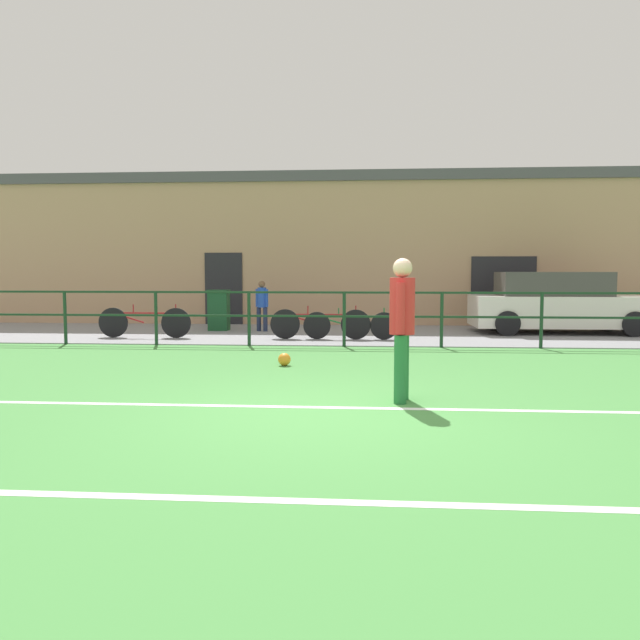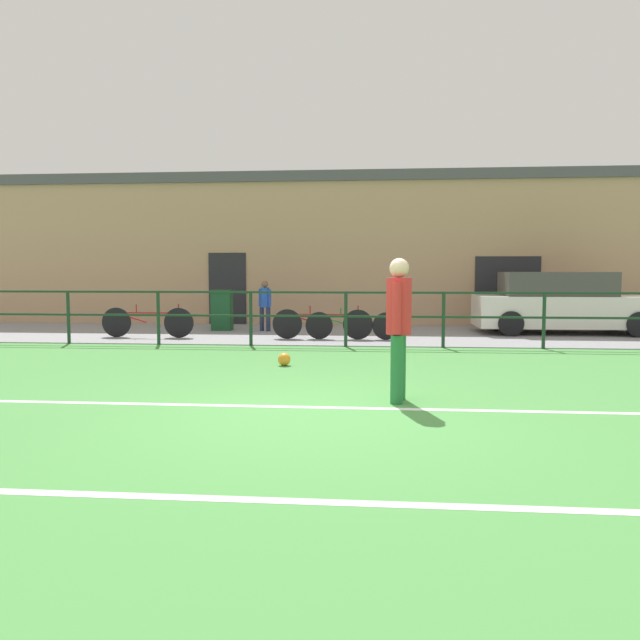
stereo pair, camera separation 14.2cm
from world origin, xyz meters
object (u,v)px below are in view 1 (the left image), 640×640
parked_car_red (558,304)px  bicycle_parked_1 (320,324)px  bicycle_parked_2 (350,325)px  trash_bin_0 (219,310)px  bicycle_parked_0 (144,322)px  player_striker (402,321)px  soccer_ball_match (284,359)px  spectator_child (262,303)px

parked_car_red → bicycle_parked_1: 6.15m
parked_car_red → bicycle_parked_2: bearing=-160.0°
trash_bin_0 → bicycle_parked_0: bearing=-124.6°
parked_car_red → bicycle_parked_0: 10.13m
player_striker → bicycle_parked_0: player_striker is taller
soccer_ball_match → bicycle_parked_0: 5.44m
spectator_child → bicycle_parked_1: bearing=152.8°
parked_car_red → spectator_child: bearing=-179.0°
bicycle_parked_2 → parked_car_red: bearing=20.0°
player_striker → bicycle_parked_2: (-0.80, 6.57, -0.63)m
bicycle_parked_1 → bicycle_parked_2: bearing=-0.0°
soccer_ball_match → bicycle_parked_0: bicycle_parked_0 is taller
soccer_ball_match → bicycle_parked_0: size_ratio=0.10×
bicycle_parked_1 → bicycle_parked_0: bearing=-180.0°
parked_car_red → bicycle_parked_1: bearing=-162.1°
spectator_child → bicycle_parked_2: size_ratio=0.61×
bicycle_parked_0 → bicycle_parked_2: 4.79m
spectator_child → bicycle_parked_1: size_ratio=0.57×
player_striker → bicycle_parked_0: size_ratio=0.78×
soccer_ball_match → parked_car_red: bearing=43.2°
bicycle_parked_2 → trash_bin_0: (-3.48, 1.89, 0.21)m
bicycle_parked_1 → bicycle_parked_2: bicycle_parked_1 is taller
parked_car_red → bicycle_parked_0: size_ratio=1.97×
trash_bin_0 → player_striker: bearing=-63.2°
parked_car_red → soccer_ball_match: bearing=-136.8°
parked_car_red → bicycle_parked_0: bearing=-169.3°
soccer_ball_match → bicycle_parked_2: 4.01m
soccer_ball_match → trash_bin_0: size_ratio=0.20×
spectator_child → trash_bin_0: size_ratio=1.23×
spectator_child → parked_car_red: bearing=-159.2°
bicycle_parked_1 → soccer_ball_match: bearing=-94.4°
player_striker → trash_bin_0: 9.50m
spectator_child → trash_bin_0: 1.19m
player_striker → soccer_ball_match: (-1.78, 2.69, -0.87)m
player_striker → bicycle_parked_1: player_striker is taller
bicycle_parked_0 → spectator_child: bearing=35.4°
bicycle_parked_1 → trash_bin_0: (-2.80, 1.89, 0.18)m
bicycle_parked_1 → bicycle_parked_2: 0.68m
soccer_ball_match → spectator_child: (-1.34, 5.64, 0.65)m
bicycle_parked_0 → bicycle_parked_2: size_ratio=1.03×
player_striker → soccer_ball_match: 3.34m
bicycle_parked_0 → trash_bin_0: trash_bin_0 is taller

